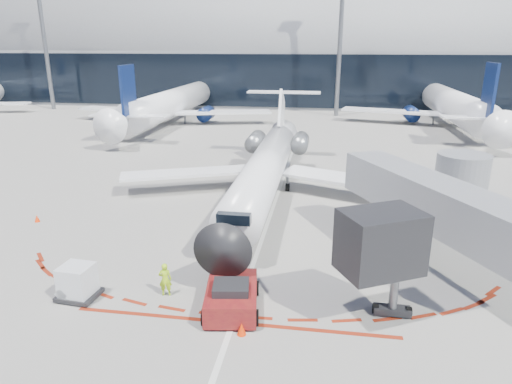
% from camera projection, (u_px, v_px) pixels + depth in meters
% --- Properties ---
extents(ground, '(260.00, 260.00, 0.00)m').
position_uv_depth(ground, '(268.00, 223.00, 30.17)').
color(ground, gray).
rests_on(ground, ground).
extents(apron_centerline, '(0.25, 40.00, 0.01)m').
position_uv_depth(apron_centerline, '(271.00, 212.00, 32.04)').
color(apron_centerline, silver).
rests_on(apron_centerline, ground).
extents(apron_stop_bar, '(14.00, 0.25, 0.01)m').
position_uv_depth(apron_stop_bar, '(233.00, 323.00, 19.36)').
color(apron_stop_bar, maroon).
rests_on(apron_stop_bar, ground).
extents(terminal_building, '(150.00, 24.15, 24.00)m').
position_uv_depth(terminal_building, '(311.00, 58.00, 88.52)').
color(terminal_building, gray).
rests_on(terminal_building, ground).
extents(jet_bridge, '(10.03, 15.20, 4.90)m').
position_uv_depth(jet_bridge, '(438.00, 202.00, 24.97)').
color(jet_bridge, gray).
rests_on(jet_bridge, ground).
extents(light_mast_west, '(0.70, 0.70, 25.00)m').
position_uv_depth(light_mast_west, '(44.00, 36.00, 77.91)').
color(light_mast_west, slate).
rests_on(light_mast_west, ground).
extents(light_mast_centre, '(0.70, 0.70, 25.00)m').
position_uv_depth(light_mast_centre, '(340.00, 35.00, 70.62)').
color(light_mast_centre, slate).
rests_on(light_mast_centre, ground).
extents(regional_jet, '(23.38, 28.84, 7.22)m').
position_uv_depth(regional_jet, '(267.00, 165.00, 34.80)').
color(regional_jet, white).
rests_on(regional_jet, ground).
extents(pushback_tug, '(2.83, 5.72, 1.46)m').
position_uv_depth(pushback_tug, '(232.00, 296.00, 20.16)').
color(pushback_tug, '#5D0D14').
rests_on(pushback_tug, ground).
extents(ramp_worker, '(0.67, 0.51, 1.65)m').
position_uv_depth(ramp_worker, '(165.00, 279.00, 21.25)').
color(ramp_worker, '#B1EE19').
rests_on(ramp_worker, ground).
extents(uld_container, '(1.87, 1.63, 1.64)m').
position_uv_depth(uld_container, '(78.00, 282.00, 21.01)').
color(uld_container, black).
rests_on(uld_container, ground).
extents(safety_cone_left, '(0.34, 0.34, 0.48)m').
position_uv_depth(safety_cone_left, '(37.00, 218.00, 30.23)').
color(safety_cone_left, '#FB3205').
rests_on(safety_cone_left, ground).
extents(safety_cone_right, '(0.38, 0.38, 0.53)m').
position_uv_depth(safety_cone_right, '(242.00, 329.00, 18.50)').
color(safety_cone_right, '#FB3205').
rests_on(safety_cone_right, ground).
extents(bg_airliner_1, '(34.64, 36.67, 11.21)m').
position_uv_depth(bg_airliner_1, '(171.00, 84.00, 66.55)').
color(bg_airliner_1, white).
rests_on(bg_airliner_1, ground).
extents(bg_airliner_2, '(35.93, 38.04, 11.62)m').
position_uv_depth(bg_airliner_2, '(453.00, 84.00, 64.77)').
color(bg_airliner_2, white).
rests_on(bg_airliner_2, ground).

